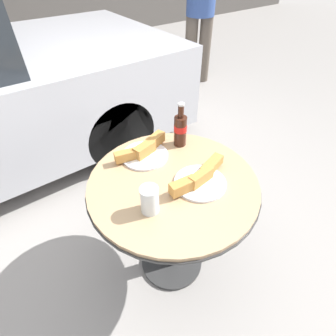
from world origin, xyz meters
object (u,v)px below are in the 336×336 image
(drinking_glass, at_px, (150,201))
(bistro_table, at_px, (173,203))
(lunch_plate_far, at_px, (144,151))
(pedestrian, at_px, (201,2))
(lunch_plate_near, at_px, (200,179))
(cola_bottle_left, at_px, (180,129))

(drinking_glass, bearing_deg, bistro_table, 24.32)
(lunch_plate_far, relative_size, pedestrian, 0.18)
(bistro_table, xyz_separation_m, lunch_plate_near, (0.09, -0.08, 0.18))
(lunch_plate_far, bearing_deg, drinking_glass, -118.82)
(cola_bottle_left, height_order, drinking_glass, cola_bottle_left)
(bistro_table, xyz_separation_m, lunch_plate_far, (-0.00, 0.24, 0.18))
(bistro_table, xyz_separation_m, cola_bottle_left, (0.20, 0.21, 0.25))
(lunch_plate_near, bearing_deg, pedestrian, 48.30)
(drinking_glass, bearing_deg, pedestrian, 44.55)
(lunch_plate_far, bearing_deg, cola_bottle_left, -8.85)
(bistro_table, bearing_deg, drinking_glass, -155.68)
(drinking_glass, relative_size, lunch_plate_near, 0.37)
(pedestrian, bearing_deg, bistro_table, -134.09)
(bistro_table, xyz_separation_m, drinking_glass, (-0.18, -0.08, 0.21))
(cola_bottle_left, xyz_separation_m, lunch_plate_far, (-0.21, 0.03, -0.07))
(cola_bottle_left, bearing_deg, lunch_plate_near, -111.88)
(drinking_glass, xyz_separation_m, lunch_plate_near, (0.27, -0.00, -0.03))
(bistro_table, relative_size, lunch_plate_far, 2.59)
(drinking_glass, height_order, lunch_plate_near, drinking_glass)
(cola_bottle_left, xyz_separation_m, drinking_glass, (-0.38, -0.29, -0.04))
(cola_bottle_left, relative_size, pedestrian, 0.14)
(bistro_table, height_order, lunch_plate_far, lunch_plate_far)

